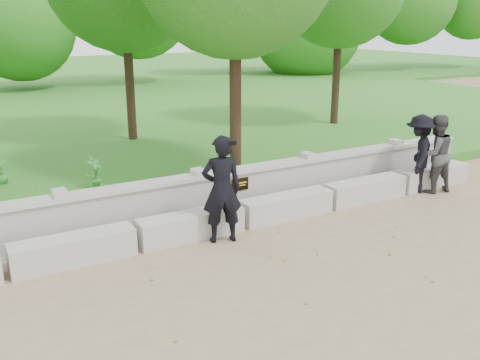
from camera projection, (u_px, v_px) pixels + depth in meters
name	position (u px, v px, depth m)	size (l,w,h in m)	color
ground	(303.00, 267.00, 8.20)	(80.00, 80.00, 0.00)	#997F5E
lawn	(78.00, 118.00, 19.78)	(40.00, 22.00, 0.25)	#2C641F
concrete_bench	(241.00, 215.00, 9.71)	(11.90, 0.45, 0.45)	#B8B5AD
parapet_wall	(223.00, 193.00, 10.23)	(12.50, 0.35, 0.90)	#ADAAA3
man_main	(222.00, 189.00, 8.91)	(0.77, 0.70, 1.85)	black
visitor_left	(435.00, 154.00, 11.54)	(0.93, 0.79, 1.71)	#3C3B40
visitor_mid	(419.00, 154.00, 11.55)	(1.23, 1.22, 1.71)	black
shrub_a	(95.00, 172.00, 11.11)	(0.36, 0.24, 0.69)	#379031
shrub_b	(223.00, 167.00, 11.52)	(0.37, 0.29, 0.67)	#379031
shrub_d	(1.00, 172.00, 11.45)	(0.29, 0.26, 0.53)	#379031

